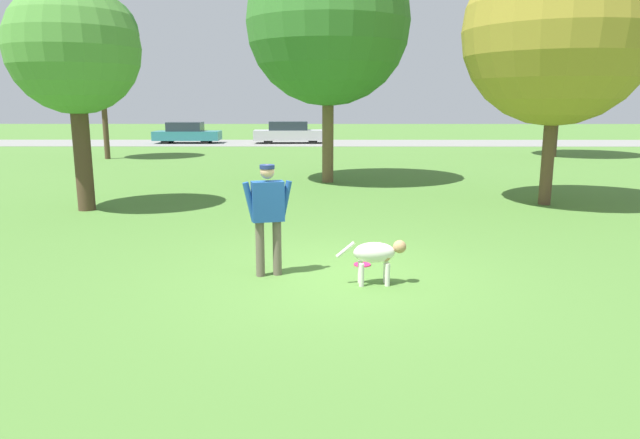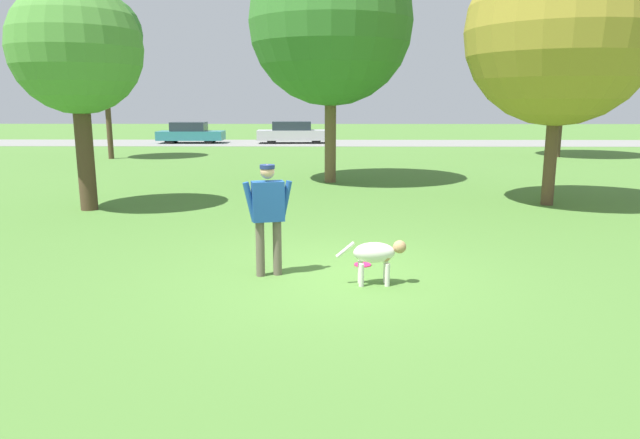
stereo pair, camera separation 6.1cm
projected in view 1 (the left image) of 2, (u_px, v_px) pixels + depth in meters
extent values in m
plane|color=#4C7A33|center=(331.00, 275.00, 8.57)|extent=(120.00, 120.00, 0.00)
cube|color=gray|center=(325.00, 143.00, 36.07)|extent=(120.00, 6.00, 0.01)
cylinder|color=#665B4C|center=(277.00, 248.00, 8.51)|extent=(0.16, 0.16, 0.83)
cylinder|color=#665B4C|center=(260.00, 249.00, 8.44)|extent=(0.16, 0.16, 0.83)
cube|color=#1E4C93|center=(268.00, 201.00, 8.33)|extent=(0.51, 0.33, 0.59)
cylinder|color=#1E4C93|center=(285.00, 201.00, 8.39)|extent=(0.23, 0.14, 0.60)
cylinder|color=#1E4C93|center=(250.00, 202.00, 8.27)|extent=(0.23, 0.14, 0.60)
sphere|color=tan|center=(267.00, 172.00, 8.24)|extent=(0.25, 0.25, 0.21)
cylinder|color=navy|center=(267.00, 167.00, 8.23)|extent=(0.27, 0.27, 0.06)
ellipsoid|color=silver|center=(374.00, 252.00, 8.03)|extent=(0.60, 0.31, 0.29)
ellipsoid|color=tan|center=(386.00, 256.00, 8.05)|extent=(0.17, 0.21, 0.16)
sphere|color=tan|center=(400.00, 247.00, 8.03)|extent=(0.19, 0.19, 0.19)
cylinder|color=silver|center=(386.00, 271.00, 8.18)|extent=(0.07, 0.07, 0.33)
cylinder|color=silver|center=(387.00, 275.00, 8.03)|extent=(0.07, 0.07, 0.33)
cylinder|color=silver|center=(360.00, 272.00, 8.17)|extent=(0.07, 0.07, 0.33)
cylinder|color=silver|center=(362.00, 275.00, 8.01)|extent=(0.07, 0.07, 0.33)
cylinder|color=silver|center=(346.00, 250.00, 8.01)|extent=(0.27, 0.06, 0.24)
cylinder|color=#E52366|center=(362.00, 265.00, 9.08)|extent=(0.27, 0.27, 0.02)
torus|color=#E52366|center=(362.00, 265.00, 9.08)|extent=(0.27, 0.27, 0.02)
cylinder|color=#4C3826|center=(104.00, 113.00, 25.62)|extent=(0.24, 0.24, 4.16)
sphere|color=#38752D|center=(99.00, 34.00, 24.94)|extent=(3.44, 3.44, 3.44)
cylinder|color=#4C3826|center=(556.00, 116.00, 26.65)|extent=(0.30, 0.30, 3.79)
sphere|color=olive|center=(563.00, 31.00, 25.88)|extent=(5.08, 5.08, 5.08)
cylinder|color=brown|center=(328.00, 135.00, 18.20)|extent=(0.36, 0.36, 3.05)
sphere|color=#38752D|center=(328.00, 22.00, 17.51)|extent=(5.07, 5.07, 5.07)
cylinder|color=#4C3826|center=(83.00, 155.00, 13.46)|extent=(0.40, 0.40, 2.63)
sphere|color=#4C8938|center=(74.00, 48.00, 12.97)|extent=(2.98, 2.98, 2.98)
cylinder|color=brown|center=(548.00, 155.00, 14.22)|extent=(0.30, 0.30, 2.53)
sphere|color=olive|center=(558.00, 31.00, 13.62)|extent=(4.52, 4.52, 4.52)
cube|color=teal|center=(188.00, 136.00, 35.78)|extent=(4.11, 1.84, 0.56)
cube|color=#232D38|center=(185.00, 127.00, 35.66)|extent=(2.15, 1.55, 0.56)
cylinder|color=black|center=(209.00, 138.00, 36.58)|extent=(0.57, 0.21, 0.57)
cylinder|color=black|center=(205.00, 139.00, 35.09)|extent=(0.57, 0.21, 0.57)
cylinder|color=black|center=(171.00, 138.00, 36.54)|extent=(0.57, 0.21, 0.57)
cylinder|color=black|center=(165.00, 139.00, 35.06)|extent=(0.57, 0.21, 0.57)
cube|color=#B7B7BC|center=(291.00, 135.00, 35.70)|extent=(4.65, 1.89, 0.61)
cube|color=#232D38|center=(288.00, 126.00, 35.57)|extent=(2.44, 1.55, 0.54)
cylinder|color=black|center=(312.00, 138.00, 36.50)|extent=(0.62, 0.23, 0.61)
cylinder|color=black|center=(313.00, 139.00, 35.10)|extent=(0.62, 0.23, 0.61)
cylinder|color=black|center=(269.00, 138.00, 36.38)|extent=(0.62, 0.23, 0.61)
cylinder|color=black|center=(268.00, 139.00, 34.98)|extent=(0.62, 0.23, 0.61)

